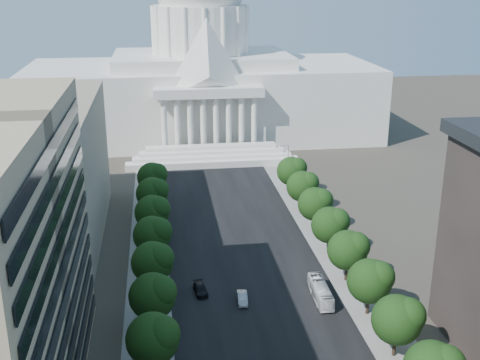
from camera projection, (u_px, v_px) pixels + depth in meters
name	position (u px, v px, depth m)	size (l,w,h in m)	color
road_asphalt	(239.00, 245.00, 128.23)	(30.00, 260.00, 0.01)	black
sidewalk_left	(149.00, 251.00, 125.75)	(8.00, 260.00, 0.02)	gray
sidewalk_right	(325.00, 240.00, 130.71)	(8.00, 260.00, 0.02)	gray
capitol	(202.00, 79.00, 210.66)	(120.00, 56.00, 73.00)	white
office_block_left_far	(6.00, 174.00, 126.47)	(38.00, 52.00, 30.00)	gray
tree_l_d	(155.00, 338.00, 84.29)	(7.79, 7.60, 9.97)	#33261C
tree_l_e	(154.00, 295.00, 95.54)	(7.79, 7.60, 9.97)	#33261C
tree_l_f	(154.00, 261.00, 106.78)	(7.79, 7.60, 9.97)	#33261C
tree_l_g	(154.00, 234.00, 118.03)	(7.79, 7.60, 9.97)	#33261C
tree_l_h	(154.00, 211.00, 129.27)	(7.79, 7.60, 9.97)	#33261C
tree_l_i	(153.00, 192.00, 140.52)	(7.79, 7.60, 9.97)	#33261C
tree_l_j	(153.00, 176.00, 151.76)	(7.79, 7.60, 9.97)	#33261C
tree_r_d	(400.00, 319.00, 89.00)	(7.79, 7.60, 9.97)	#33261C
tree_r_e	(372.00, 280.00, 100.24)	(7.79, 7.60, 9.97)	#33261C
tree_r_f	(350.00, 249.00, 111.49)	(7.79, 7.60, 9.97)	#33261C
tree_r_g	(331.00, 224.00, 122.73)	(7.79, 7.60, 9.97)	#33261C
tree_r_h	(316.00, 203.00, 133.98)	(7.79, 7.60, 9.97)	#33261C
tree_r_i	(304.00, 185.00, 145.22)	(7.79, 7.60, 9.97)	#33261C
tree_r_j	(293.00, 170.00, 156.46)	(7.79, 7.60, 9.97)	#33261C
streetlight_c	(380.00, 282.00, 100.83)	(2.61, 0.44, 9.00)	gray
streetlight_d	(337.00, 224.00, 124.26)	(2.61, 0.44, 9.00)	gray
streetlight_e	(308.00, 185.00, 147.68)	(2.61, 0.44, 9.00)	gray
streetlight_f	(286.00, 156.00, 171.11)	(2.61, 0.44, 9.00)	gray
car_silver	(242.00, 298.00, 105.66)	(1.72, 4.92, 1.62)	#9C9EA3
car_dark_b	(200.00, 289.00, 108.72)	(2.10, 5.16, 1.50)	black
city_bus	(320.00, 292.00, 106.53)	(2.49, 10.65, 2.97)	white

